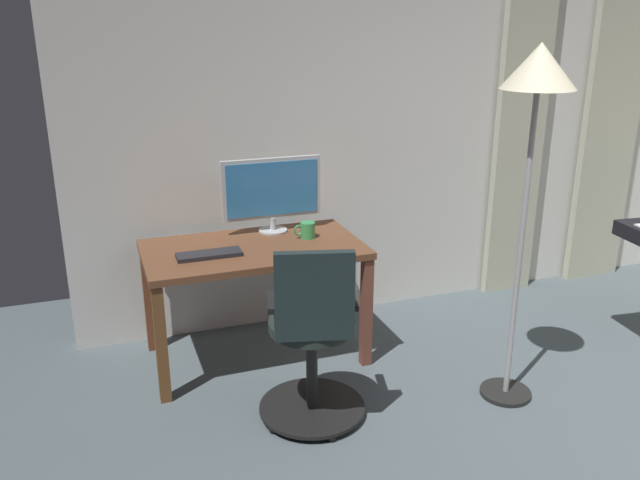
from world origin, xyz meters
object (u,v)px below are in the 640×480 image
object	(u,v)px
desk	(254,262)
floor_lamp	(536,98)
computer_monitor	(272,191)
computer_keyboard	(209,254)
office_chair	(313,341)
mug_tea	(307,230)

from	to	relation	value
desk	floor_lamp	xyz separation A→B (m)	(-1.20, 0.90, 1.00)
computer_monitor	computer_keyboard	size ratio (longest dim) A/B	1.72
desk	computer_keyboard	size ratio (longest dim) A/B	3.50
desk	computer_monitor	size ratio (longest dim) A/B	2.04
desk	office_chair	bearing A→B (deg)	97.64
desk	mug_tea	size ratio (longest dim) A/B	9.43
desk	computer_keyboard	xyz separation A→B (m)	(0.27, 0.09, 0.11)
office_chair	computer_monitor	bearing A→B (deg)	100.27
computer_keyboard	computer_monitor	bearing A→B (deg)	-145.12
mug_tea	floor_lamp	xyz separation A→B (m)	(-0.85, 0.94, 0.86)
computer_keyboard	mug_tea	distance (m)	0.64
desk	mug_tea	bearing A→B (deg)	-173.39
computer_keyboard	mug_tea	world-z (taller)	mug_tea
office_chair	floor_lamp	distance (m)	1.60
computer_monitor	floor_lamp	xyz separation A→B (m)	(-1.01, 1.13, 0.64)
computer_keyboard	floor_lamp	world-z (taller)	floor_lamp
floor_lamp	office_chair	bearing A→B (deg)	-6.82
computer_monitor	floor_lamp	world-z (taller)	floor_lamp
computer_monitor	floor_lamp	distance (m)	1.65
office_chair	computer_keyboard	xyz separation A→B (m)	(0.38, -0.68, 0.27)
office_chair	desk	bearing A→B (deg)	112.75
computer_monitor	mug_tea	size ratio (longest dim) A/B	4.63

